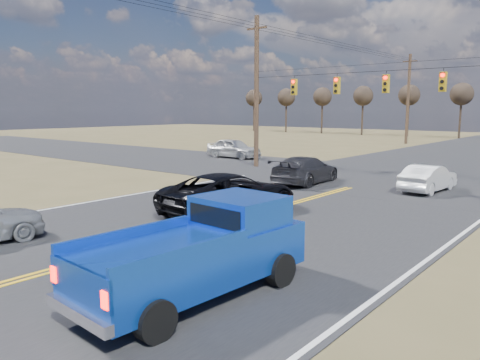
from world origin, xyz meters
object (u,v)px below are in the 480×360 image
Objects in this scene: white_car_queue at (428,178)px; cross_car_west at (234,148)px; black_suv at (230,193)px; pickup_truck at (201,252)px; dgrey_car_queue at (305,170)px.

white_car_queue is 18.25m from cross_car_west.
white_car_queue is at bearing -108.37° from black_suv.
cross_car_west is at bearing 132.11° from pickup_truck.
dgrey_car_queue is at bearing -124.47° from cross_car_west.
black_suv reaches higher than dgrey_car_queue.
pickup_truck is 1.08× the size of dgrey_car_queue.
black_suv is at bearing -141.12° from cross_car_west.
dgrey_car_queue is (-5.87, -1.60, 0.08)m from white_car_queue.
cross_car_west is at bearing -38.60° from dgrey_car_queue.
pickup_truck is 1.16× the size of cross_car_west.
pickup_truck is 15.78m from dgrey_car_queue.
dgrey_car_queue is (-1.72, 8.12, -0.06)m from black_suv.
white_car_queue is at bearing 94.86° from pickup_truck.
white_car_queue is 0.79× the size of dgrey_car_queue.
pickup_truck is 1.37× the size of white_car_queue.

